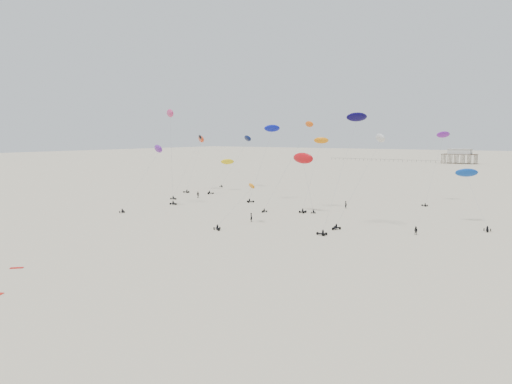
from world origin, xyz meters
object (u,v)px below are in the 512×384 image
Objects in this scene: spectator_0 at (251,222)px; pavilion_main at (460,157)px; rig_8 at (349,141)px; rig_0 at (367,165)px; rig_3 at (471,184)px.

pavilion_main is at bearing -51.75° from spectator_0.
spectator_0 is (-20.22, -5.67, -17.72)m from rig_8.
pavilion_main is at bearing -73.84° from rig_0.
rig_8 is at bearing -127.66° from spectator_0.
rig_3 is 28.80m from rig_8.
rig_8 reaches higher than spectator_0.
rig_0 is 6.10m from rig_8.
rig_8 is at bearing 44.23° from rig_0.
rig_8 reaches higher than rig_3.
rig_3 reaches higher than spectator_0.
pavilion_main is 9.13× the size of spectator_0.
rig_0 is at bearing -124.84° from spectator_0.
rig_0 is (30.37, -251.76, 8.61)m from pavilion_main.
rig_0 is at bearing 34.22° from rig_3.
spectator_0 is at bearing 27.77° from rig_0.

